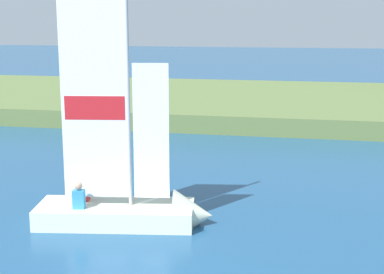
# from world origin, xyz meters

# --- Properties ---
(shore_bank) EXTENTS (80.00, 15.28, 0.83)m
(shore_bank) POSITION_xyz_m (0.00, 25.65, 0.42)
(shore_bank) COLOR #5B703D
(shore_bank) RESTS_ON ground
(sailboat) EXTENTS (4.44, 2.00, 6.47)m
(sailboat) POSITION_xyz_m (-1.14, 6.77, 0.47)
(sailboat) COLOR silver
(sailboat) RESTS_ON ground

